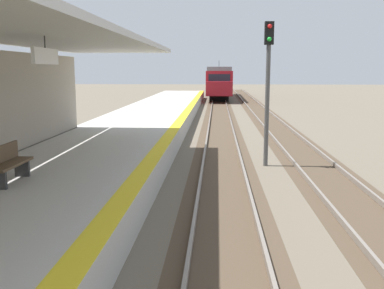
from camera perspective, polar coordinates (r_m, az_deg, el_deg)
The scene contains 6 objects.
station_platform at distance 17.11m, azimuth -10.92°, elevation -0.85°, with size 5.00×80.00×0.91m.
track_pair_nearest_platform at distance 20.60m, azimuth 3.83°, elevation -0.06°, with size 2.34×120.00×0.16m.
track_pair_middle at distance 20.92m, azimuth 13.18°, elevation -0.15°, with size 2.34×120.00×0.16m.
approaching_train at distance 56.06m, azimuth 3.52°, elevation 8.25°, with size 2.93×19.60×4.76m.
rail_signal_post at distance 16.20m, azimuth 9.81°, elevation 8.37°, with size 0.32×0.34×5.20m.
platform_bench at distance 11.14m, azimuth -22.85°, elevation -2.19°, with size 0.45×1.60×0.88m.
Camera 1 is at (1.67, -0.31, 3.51)m, focal length 41.11 mm.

